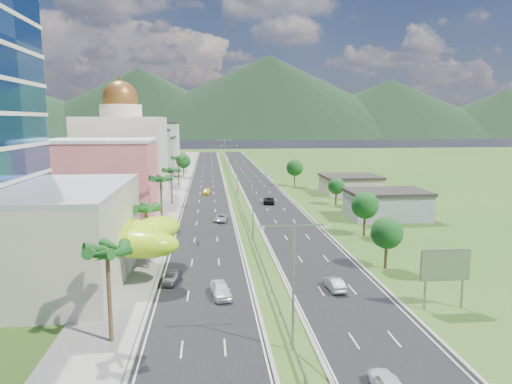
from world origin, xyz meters
name	(u,v)px	position (x,y,z in m)	size (l,w,h in m)	color
ground	(260,261)	(0.00, 0.00, 0.00)	(500.00, 500.00, 0.00)	#2D5119
road_left	(207,179)	(-7.50, 90.00, 0.02)	(11.00, 260.00, 0.04)	black
road_right	(252,178)	(7.50, 90.00, 0.02)	(11.00, 260.00, 0.04)	black
sidewalk_left	(178,179)	(-17.00, 90.00, 0.06)	(7.00, 260.00, 0.12)	gray
median_guardrail	(233,184)	(0.00, 71.99, 0.62)	(0.10, 216.06, 0.76)	gray
streetlight_median_a	(294,273)	(0.00, -25.00, 6.75)	(6.04, 0.25, 11.00)	gray
streetlight_median_b	(253,200)	(0.00, 10.00, 6.75)	(6.04, 0.25, 11.00)	gray
streetlight_median_c	(237,172)	(0.00, 50.00, 6.75)	(6.04, 0.25, 11.00)	gray
streetlight_median_d	(229,157)	(0.00, 95.00, 6.75)	(6.04, 0.25, 11.00)	gray
streetlight_median_e	(225,149)	(0.00, 140.00, 6.75)	(6.04, 0.25, 11.00)	gray
lime_canopy	(103,237)	(-20.00, -4.00, 4.99)	(18.00, 15.00, 7.40)	#AEE916
pink_shophouse	(102,180)	(-28.00, 32.00, 7.50)	(20.00, 15.00, 15.00)	#D9596D
domed_building	(123,152)	(-28.00, 55.00, 11.35)	(20.00, 20.00, 28.70)	beige
midrise_grey	(142,158)	(-27.00, 80.00, 8.00)	(16.00, 15.00, 16.00)	gray
midrise_beige	(151,157)	(-27.00, 102.00, 6.50)	(16.00, 15.00, 13.00)	#ACA18E
midrise_white	(158,146)	(-27.00, 125.00, 9.00)	(16.00, 15.00, 18.00)	silver
billboard	(445,267)	(17.00, -18.00, 4.42)	(5.20, 0.35, 6.20)	gray
shed_near	(387,206)	(28.00, 25.00, 2.50)	(15.00, 10.00, 5.00)	gray
shed_far	(350,186)	(30.00, 55.00, 2.20)	(14.00, 12.00, 4.40)	#ACA18E
palm_tree_a	(107,254)	(-15.50, -22.00, 8.02)	(3.60, 3.60, 9.10)	#47301C
palm_tree_b	(146,210)	(-15.50, 2.00, 7.06)	(3.60, 3.60, 8.10)	#47301C
palm_tree_c	(161,181)	(-15.50, 22.00, 8.50)	(3.60, 3.60, 9.60)	#47301C
palm_tree_d	(171,172)	(-15.50, 45.00, 7.54)	(3.60, 3.60, 8.60)	#47301C
palm_tree_e	(178,159)	(-15.50, 70.00, 8.31)	(3.60, 3.60, 9.40)	#47301C
leafy_tree_lfar	(183,161)	(-15.50, 95.00, 5.58)	(4.90, 4.90, 8.05)	#47301C
leafy_tree_ra	(387,233)	(16.00, -5.00, 4.78)	(4.20, 4.20, 6.90)	#47301C
leafy_tree_rb	(365,205)	(19.00, 12.00, 5.18)	(4.55, 4.55, 7.47)	#47301C
leafy_tree_rc	(336,186)	(22.00, 40.00, 4.37)	(3.85, 3.85, 6.33)	#47301C
leafy_tree_rd	(295,168)	(18.00, 70.00, 5.58)	(4.90, 4.90, 8.05)	#47301C
mountain_ridge	(269,138)	(60.00, 450.00, 0.00)	(860.00, 140.00, 90.00)	black
car_white_near_left	(221,290)	(-5.72, -12.63, 0.85)	(1.91, 4.74, 1.62)	white
car_dark_left	(172,277)	(-11.33, -7.76, 0.73)	(1.45, 4.17, 1.37)	black
car_silver_mid_left	(221,218)	(-4.64, 25.22, 0.71)	(2.22, 4.81, 1.34)	#A4A6AB
car_yellow_far_left	(207,192)	(-7.57, 58.52, 0.69)	(1.83, 4.50, 1.31)	yellow
car_silver_right	(334,284)	(7.22, -11.85, 0.75)	(1.50, 4.30, 1.42)	#A3A6AB
car_dark_far_right	(269,200)	(6.91, 43.32, 0.78)	(2.47, 5.36, 1.49)	black
motorcycle	(198,242)	(-8.67, 8.39, 0.58)	(0.52, 1.70, 1.09)	black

